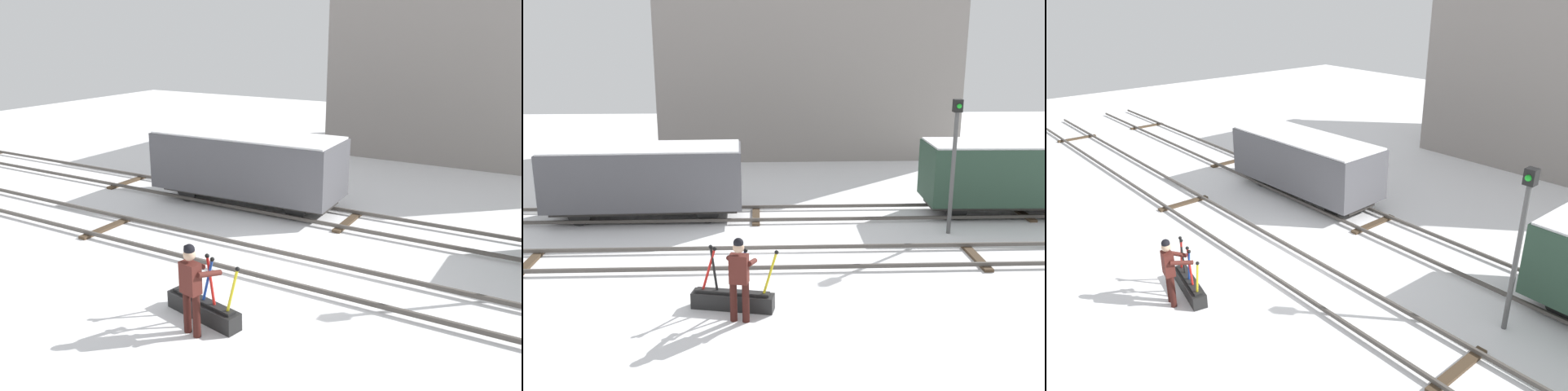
{
  "view_description": "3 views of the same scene",
  "coord_description": "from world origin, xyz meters",
  "views": [
    {
      "loc": [
        5.31,
        -10.47,
        5.52
      ],
      "look_at": [
        -1.41,
        1.18,
        1.39
      ],
      "focal_mm": 37.16,
      "sensor_mm": 36.0,
      "label": 1
    },
    {
      "loc": [
        0.14,
        -14.66,
        5.81
      ],
      "look_at": [
        0.79,
        1.01,
        1.52
      ],
      "focal_mm": 41.14,
      "sensor_mm": 36.0,
      "label": 2
    },
    {
      "loc": [
        9.97,
        -7.8,
        7.38
      ],
      "look_at": [
        -0.76,
        1.64,
        1.49
      ],
      "focal_mm": 34.35,
      "sensor_mm": 36.0,
      "label": 3
    }
  ],
  "objects": [
    {
      "name": "rail_worker",
      "position": [
        -0.3,
        -3.29,
        1.04
      ],
      "size": [
        0.64,
        0.74,
        1.83
      ],
      "rotation": [
        0.0,
        0.0,
        -0.21
      ],
      "color": "#351511",
      "rests_on": "ground_plane"
    },
    {
      "name": "ground_plane",
      "position": [
        0.0,
        0.0,
        0.0
      ],
      "size": [
        60.0,
        60.0,
        0.0
      ],
      "primitive_type": "plane",
      "color": "white"
    },
    {
      "name": "freight_car_mid_siding",
      "position": [
        -3.52,
        3.96,
        1.36
      ],
      "size": [
        6.19,
        2.43,
        2.36
      ],
      "rotation": [
        0.0,
        0.0,
        0.03
      ],
      "color": "#2D2B28",
      "rests_on": "ground_plane"
    },
    {
      "name": "switch_lever_frame",
      "position": [
        -0.47,
        -2.73,
        0.25
      ],
      "size": [
        1.91,
        0.72,
        1.45
      ],
      "rotation": [
        0.0,
        0.0,
        -0.21
      ],
      "color": "black",
      "rests_on": "ground_plane"
    },
    {
      "name": "signal_post",
      "position": [
        5.77,
        2.08,
        2.44
      ],
      "size": [
        0.24,
        0.32,
        3.99
      ],
      "color": "#4C4C4C",
      "rests_on": "ground_plane"
    },
    {
      "name": "track_siding_near",
      "position": [
        0.0,
        3.96,
        0.11
      ],
      "size": [
        44.0,
        1.94,
        0.18
      ],
      "color": "#4C4742",
      "rests_on": "ground_plane"
    },
    {
      "name": "track_main_line",
      "position": [
        0.0,
        0.0,
        0.11
      ],
      "size": [
        44.0,
        1.94,
        0.18
      ],
      "color": "#4C4742",
      "rests_on": "ground_plane"
    }
  ]
}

